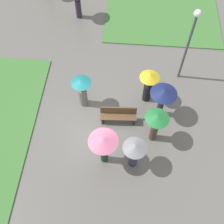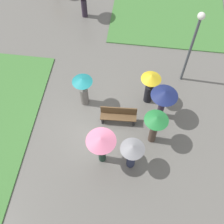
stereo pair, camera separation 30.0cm
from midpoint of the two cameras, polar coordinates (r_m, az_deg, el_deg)
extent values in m
plane|color=#66635E|center=(13.10, -3.29, -1.73)|extent=(90.00, 90.00, 0.00)
cube|color=#427A38|center=(19.12, 11.83, 20.59)|extent=(6.78, 7.54, 0.06)
cube|color=brown|center=(12.69, 1.98, -0.99)|extent=(1.66, 0.51, 0.05)
cube|color=brown|center=(12.58, 2.06, 0.30)|extent=(1.64, 0.14, 0.45)
cube|color=#232326|center=(12.91, -1.23, -1.30)|extent=(0.10, 0.38, 0.40)
cube|color=#232326|center=(12.90, 5.14, -1.71)|extent=(0.10, 0.38, 0.40)
cylinder|color=#474C51|center=(13.61, 16.06, 11.50)|extent=(0.12, 0.12, 3.76)
sphere|color=white|center=(12.29, 18.40, 18.01)|extent=(0.32, 0.32, 0.32)
cylinder|color=#282D47|center=(11.72, 4.61, -9.62)|extent=(0.46, 0.46, 0.98)
sphere|color=brown|center=(11.17, 4.82, -8.45)|extent=(0.21, 0.21, 0.21)
cylinder|color=#4C4C4F|center=(10.92, 4.93, -7.85)|extent=(0.02, 0.02, 0.35)
cone|color=gray|center=(10.66, 5.04, -7.22)|extent=(0.96, 0.96, 0.22)
cylinder|color=#1E3328|center=(11.69, -1.31, -8.37)|extent=(0.31, 0.31, 1.16)
sphere|color=#997051|center=(11.06, -1.38, -6.92)|extent=(0.22, 0.22, 0.22)
cylinder|color=#4C4C4F|center=(10.81, -1.41, -6.28)|extent=(0.02, 0.02, 0.35)
cone|color=pink|center=(10.56, -1.44, -5.62)|extent=(1.18, 1.18, 0.21)
cylinder|color=slate|center=(13.25, -5.00, 3.29)|extent=(0.41, 0.41, 1.05)
sphere|color=#997051|center=(12.75, -5.20, 4.92)|extent=(0.20, 0.20, 0.20)
cylinder|color=#4C4C4F|center=(12.54, -5.30, 5.67)|extent=(0.02, 0.02, 0.35)
cone|color=#197075|center=(12.32, -5.40, 6.45)|extent=(0.91, 0.91, 0.20)
cylinder|color=#2D2333|center=(12.99, 10.50, 0.53)|extent=(0.35, 0.35, 1.05)
sphere|color=tan|center=(12.47, 10.95, 2.11)|extent=(0.21, 0.21, 0.21)
cylinder|color=#4C4C4F|center=(12.25, 11.16, 2.85)|extent=(0.02, 0.02, 0.35)
cone|color=navy|center=(12.00, 11.40, 3.68)|extent=(1.17, 1.17, 0.26)
cylinder|color=black|center=(13.41, 8.04, 3.75)|extent=(0.54, 0.54, 1.06)
sphere|color=brown|center=(12.91, 8.38, 5.40)|extent=(0.21, 0.21, 0.21)
cylinder|color=#4C4C4F|center=(12.69, 8.53, 6.17)|extent=(0.02, 0.02, 0.35)
cone|color=gold|center=(12.46, 8.71, 7.03)|extent=(0.91, 0.91, 0.25)
cylinder|color=#47382D|center=(12.26, 9.01, -4.29)|extent=(0.43, 0.43, 1.14)
sphere|color=beige|center=(11.68, 9.44, -2.75)|extent=(0.20, 0.20, 0.20)
cylinder|color=#4C4C4F|center=(11.44, 9.63, -2.07)|extent=(0.02, 0.02, 0.35)
cone|color=#237A38|center=(11.20, 9.84, -1.35)|extent=(0.99, 0.99, 0.21)
cylinder|color=#2D2333|center=(17.67, -5.15, 20.32)|extent=(0.47, 0.47, 1.15)
camera|label=1|loc=(0.15, -89.30, 1.11)|focal=45.00mm
camera|label=2|loc=(0.15, 90.70, -1.11)|focal=45.00mm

